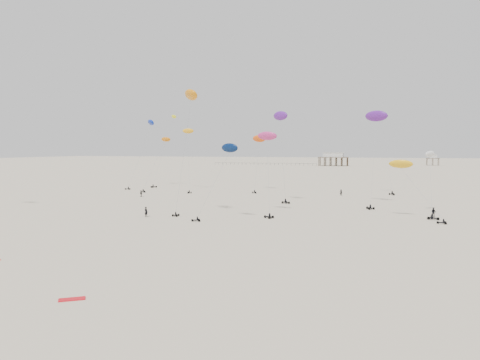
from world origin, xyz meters
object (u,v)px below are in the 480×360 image
(pavilion_main, at_px, (333,160))
(rig_0, at_px, (386,145))
(spectator_0, at_px, (146,217))
(pavilion_small, at_px, (433,161))
(rig_3, at_px, (259,144))

(pavilion_main, height_order, rig_0, rig_0)
(pavilion_main, distance_m, spectator_0, 267.24)
(pavilion_small, xyz_separation_m, spectator_0, (-77.01, -297.11, -3.49))
(rig_3, xyz_separation_m, spectator_0, (-5.98, -59.88, -14.08))
(pavilion_small, bearing_deg, rig_3, -106.67)
(spectator_0, bearing_deg, rig_0, -113.27)
(rig_0, bearing_deg, spectator_0, 27.03)
(rig_3, bearing_deg, spectator_0, 44.60)
(rig_0, height_order, rig_3, rig_0)
(pavilion_main, height_order, rig_3, rig_3)
(rig_3, bearing_deg, pavilion_main, -129.98)
(rig_0, distance_m, spectator_0, 73.82)
(pavilion_main, height_order, spectator_0, pavilion_main)
(pavilion_main, bearing_deg, rig_3, -90.28)
(spectator_0, bearing_deg, pavilion_main, -78.31)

